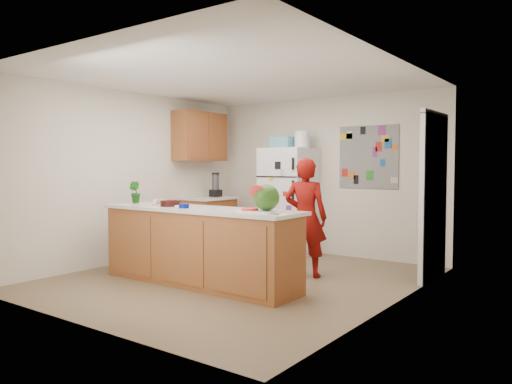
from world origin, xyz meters
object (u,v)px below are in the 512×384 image
Objects in this scene: watermelon at (266,197)px; person at (306,217)px; cherry_bowl at (170,203)px; refrigerator at (288,201)px.

person is at bearing 97.43° from watermelon.
cherry_bowl is at bearing 29.39° from person.
person is 5.32× the size of watermelon.
refrigerator is 1.12× the size of person.
person reaches higher than watermelon.
refrigerator reaches higher than cherry_bowl.
refrigerator is at bearing -63.83° from person.
refrigerator reaches higher than watermelon.
refrigerator is 6.96× the size of cherry_bowl.
cherry_bowl is (-1.38, -0.10, -0.12)m from watermelon.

